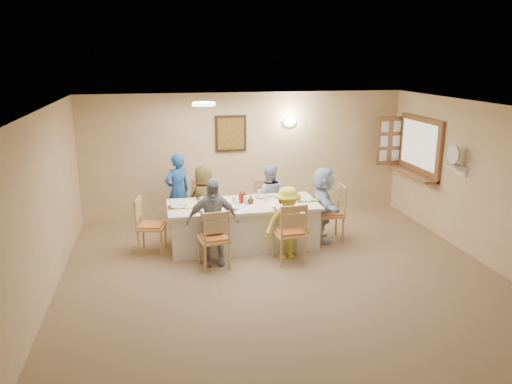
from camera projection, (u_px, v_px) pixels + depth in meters
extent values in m
plane|color=#A07E5B|center=(289.00, 288.00, 7.09)|extent=(7.00, 7.00, 0.00)
plane|color=beige|center=(245.00, 155.00, 10.07)|extent=(6.50, 0.00, 6.50)
plane|color=beige|center=(422.00, 346.00, 3.45)|extent=(6.50, 0.00, 6.50)
plane|color=beige|center=(36.00, 218.00, 6.15)|extent=(0.00, 7.00, 7.00)
plane|color=beige|center=(503.00, 191.00, 7.37)|extent=(0.00, 7.00, 7.00)
plane|color=white|center=(292.00, 111.00, 6.43)|extent=(7.00, 7.00, 0.00)
cube|color=#422817|center=(231.00, 134.00, 9.87)|extent=(0.62, 0.04, 0.72)
cube|color=black|center=(231.00, 134.00, 9.84)|extent=(0.52, 0.02, 0.62)
ellipsoid|color=white|center=(290.00, 122.00, 10.01)|extent=(0.26, 0.09, 0.18)
cylinder|color=white|center=(204.00, 104.00, 7.67)|extent=(0.36, 0.36, 0.05)
cube|color=brown|center=(420.00, 147.00, 9.57)|extent=(0.06, 1.50, 1.15)
cube|color=brown|center=(412.00, 174.00, 9.68)|extent=(0.30, 1.50, 0.05)
cube|color=brown|center=(390.00, 141.00, 10.24)|extent=(0.55, 0.04, 1.00)
cube|color=white|center=(456.00, 167.00, 8.30)|extent=(0.22, 0.36, 0.03)
cube|color=white|center=(243.00, 225.00, 8.58)|extent=(2.55, 1.08, 0.76)
imported|color=brown|center=(204.00, 201.00, 9.04)|extent=(0.77, 0.63, 1.30)
imported|color=#A4A8C4|center=(269.00, 198.00, 9.26)|extent=(0.77, 0.68, 1.27)
imported|color=#9499A2|center=(213.00, 222.00, 7.74)|extent=(0.84, 0.41, 1.40)
imported|color=yellow|center=(287.00, 223.00, 7.99)|extent=(0.90, 0.66, 1.20)
imported|color=silver|center=(323.00, 204.00, 8.77)|extent=(1.36, 0.80, 1.33)
imported|color=#2253AC|center=(178.00, 191.00, 9.38)|extent=(0.83, 0.80, 1.45)
cube|color=#472B19|center=(211.00, 213.00, 7.96)|extent=(0.34, 0.26, 0.01)
cylinder|color=white|center=(211.00, 212.00, 7.96)|extent=(0.26, 0.26, 0.02)
cube|color=#EEF934|center=(222.00, 213.00, 7.95)|extent=(0.13, 0.13, 0.01)
cube|color=#472B19|center=(283.00, 209.00, 8.19)|extent=(0.33, 0.25, 0.01)
cylinder|color=white|center=(283.00, 208.00, 8.19)|extent=(0.25, 0.25, 0.02)
cube|color=#EEF934|center=(295.00, 208.00, 8.18)|extent=(0.13, 0.13, 0.01)
cube|color=#472B19|center=(205.00, 199.00, 8.76)|extent=(0.33, 0.24, 0.01)
cylinder|color=white|center=(205.00, 198.00, 8.76)|extent=(0.22, 0.22, 0.01)
cube|color=#EEF934|center=(216.00, 198.00, 8.74)|extent=(0.13, 0.13, 0.01)
cube|color=#472B19|center=(272.00, 195.00, 8.99)|extent=(0.36, 0.27, 0.01)
cylinder|color=white|center=(272.00, 195.00, 8.98)|extent=(0.24, 0.24, 0.01)
cube|color=#EEF934|center=(282.00, 195.00, 8.97)|extent=(0.14, 0.14, 0.01)
cube|color=#472B19|center=(178.00, 207.00, 8.27)|extent=(0.33, 0.24, 0.01)
cylinder|color=white|center=(178.00, 207.00, 8.27)|extent=(0.23, 0.23, 0.01)
cube|color=#EEF934|center=(189.00, 207.00, 8.25)|extent=(0.14, 0.14, 0.01)
cube|color=#472B19|center=(306.00, 200.00, 8.69)|extent=(0.38, 0.28, 0.01)
cylinder|color=white|center=(306.00, 199.00, 8.68)|extent=(0.26, 0.26, 0.02)
cube|color=#EEF934|center=(317.00, 200.00, 8.67)|extent=(0.13, 0.13, 0.01)
imported|color=white|center=(197.00, 209.00, 8.01)|extent=(0.16, 0.16, 0.09)
imported|color=white|center=(259.00, 192.00, 9.06)|extent=(0.13, 0.13, 0.07)
imported|color=white|center=(232.00, 207.00, 8.18)|extent=(0.26, 0.26, 0.05)
imported|color=white|center=(260.00, 197.00, 8.79)|extent=(0.22, 0.22, 0.06)
imported|color=#AA150E|center=(241.00, 197.00, 8.48)|extent=(0.12, 0.12, 0.21)
imported|color=#522916|center=(244.00, 197.00, 8.52)|extent=(0.12, 0.13, 0.20)
imported|color=#522916|center=(251.00, 199.00, 8.46)|extent=(0.14, 0.14, 0.15)
cylinder|color=silver|center=(234.00, 200.00, 8.48)|extent=(0.06, 0.06, 0.10)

